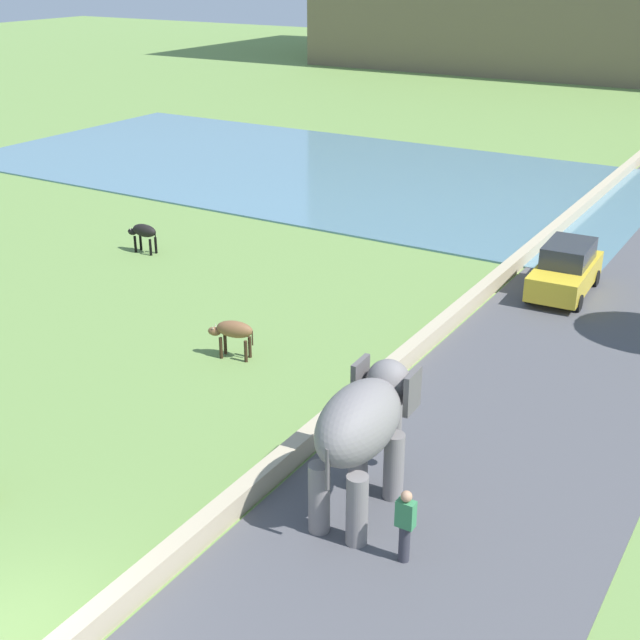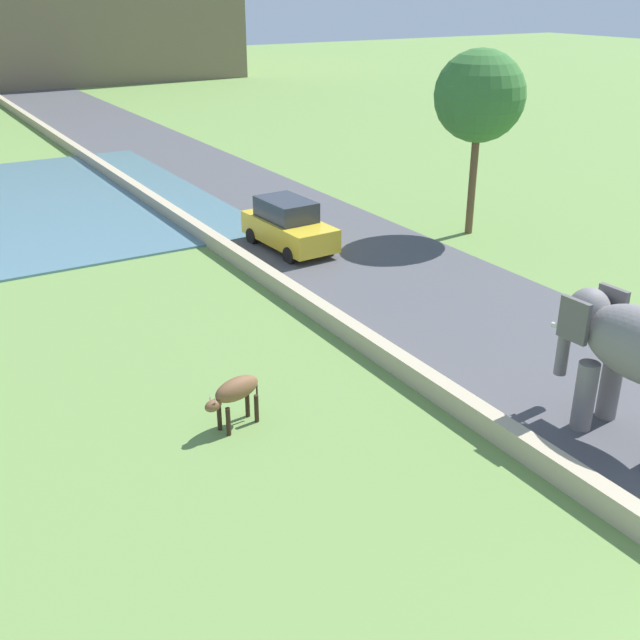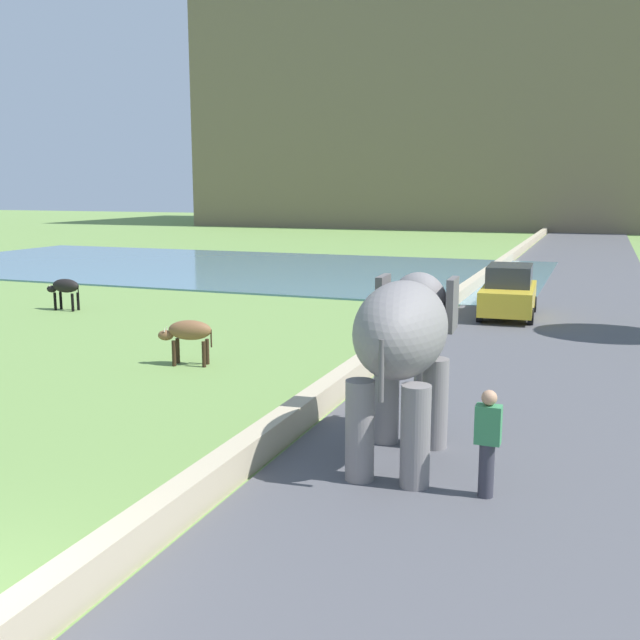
# 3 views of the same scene
# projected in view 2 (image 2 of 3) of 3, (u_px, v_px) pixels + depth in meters

# --- Properties ---
(road_surface) EXTENTS (7.00, 120.00, 0.06)m
(road_surface) POSITION_uv_depth(u_px,v_px,m) (339.00, 248.00, 27.26)
(road_surface) COLOR #4C4C51
(road_surface) RESTS_ON ground
(barrier_wall) EXTENTS (0.40, 110.00, 0.52)m
(barrier_wall) POSITION_uv_depth(u_px,v_px,m) (270.00, 278.00, 23.81)
(barrier_wall) COLOR tan
(barrier_wall) RESTS_ON ground
(elephant) EXTENTS (1.53, 3.49, 2.99)m
(elephant) POSITION_uv_depth(u_px,v_px,m) (634.00, 351.00, 15.09)
(elephant) COLOR slate
(elephant) RESTS_ON ground
(car_yellow) EXTENTS (1.95, 4.08, 1.80)m
(car_yellow) POSITION_uv_depth(u_px,v_px,m) (288.00, 225.00, 26.84)
(car_yellow) COLOR gold
(car_yellow) RESTS_ON ground
(cow_brown) EXTENTS (1.42, 0.69, 1.15)m
(cow_brown) POSITION_uv_depth(u_px,v_px,m) (235.00, 392.00, 16.00)
(cow_brown) COLOR brown
(cow_brown) RESTS_ON ground
(tree_near) EXTENTS (3.26, 3.26, 6.70)m
(tree_near) POSITION_uv_depth(u_px,v_px,m) (480.00, 97.00, 26.95)
(tree_near) COLOR brown
(tree_near) RESTS_ON ground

